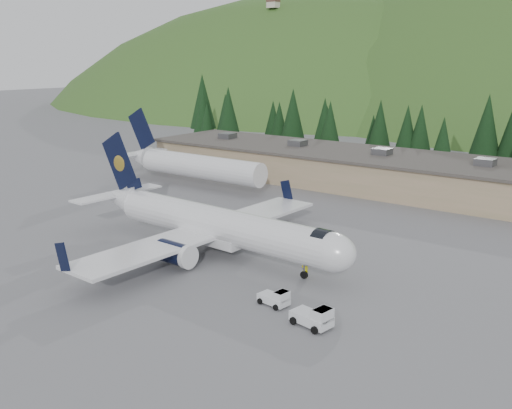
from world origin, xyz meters
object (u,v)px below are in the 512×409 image
object	(u,v)px
terminal_building	(351,167)
baggage_tug_a	(276,298)
second_airliner	(188,164)
airliner	(213,225)
ramp_worker	(305,269)
baggage_tug_b	(314,318)

from	to	relation	value
terminal_building	baggage_tug_a	bearing A→B (deg)	-69.90
second_airliner	baggage_tug_a	xyz separation A→B (m)	(36.27, -28.71, -2.71)
airliner	baggage_tug_a	bearing A→B (deg)	-26.20
airliner	ramp_worker	bearing A→B (deg)	0.83
baggage_tug_b	airliner	bearing A→B (deg)	163.61
baggage_tug_a	ramp_worker	bearing A→B (deg)	108.72
terminal_building	ramp_worker	xyz separation A→B (m)	(15.12, -38.28, -1.82)
baggage_tug_a	terminal_building	world-z (taller)	terminal_building
ramp_worker	second_airliner	bearing A→B (deg)	-65.64
terminal_building	airliner	bearing A→B (deg)	-83.95
second_airliner	baggage_tug_a	distance (m)	46.34
baggage_tug_a	terminal_building	xyz separation A→B (m)	(-16.36, 44.71, 2.01)
second_airliner	baggage_tug_a	world-z (taller)	second_airliner
baggage_tug_b	terminal_building	size ratio (longest dim) A/B	0.05
second_airliner	baggage_tug_b	xyz separation A→B (m)	(40.69, -30.13, -2.58)
second_airliner	baggage_tug_b	world-z (taller)	second_airliner
second_airliner	terminal_building	distance (m)	25.55
baggage_tug_a	terminal_building	bearing A→B (deg)	117.88
baggage_tug_b	ramp_worker	size ratio (longest dim) A/B	2.08
ramp_worker	baggage_tug_a	bearing A→B (deg)	67.75
terminal_building	baggage_tug_b	bearing A→B (deg)	-65.75
airliner	baggage_tug_a	xyz separation A→B (m)	(12.33, -6.76, -2.37)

